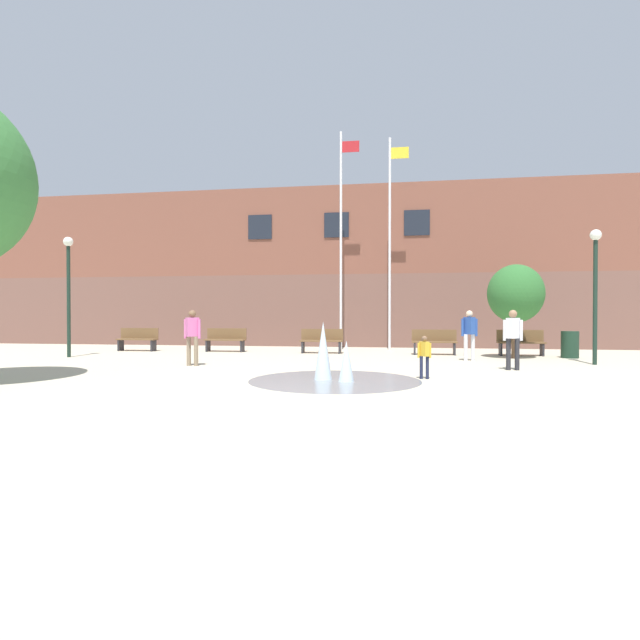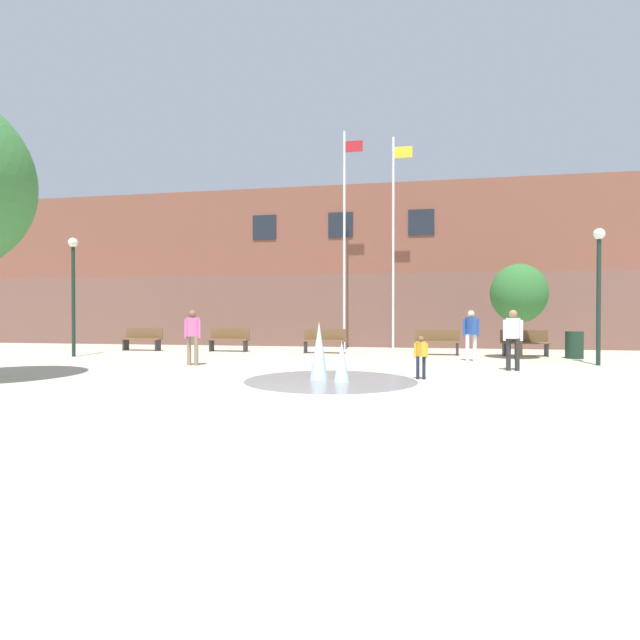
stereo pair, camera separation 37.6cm
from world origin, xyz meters
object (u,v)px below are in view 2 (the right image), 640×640
(lamp_post_right_lane, at_px, (599,276))
(child_in_fountain, at_px, (421,354))
(park_bench_center, at_px, (324,340))
(flagpole_left, at_px, (345,235))
(teen_by_trashcan, at_px, (193,333))
(park_bench_far_left, at_px, (143,339))
(park_bench_under_left_flagpole, at_px, (229,339))
(adult_watching, at_px, (471,331))
(park_bench_near_trashcan, at_px, (525,342))
(adult_in_red, at_px, (513,335))
(flagpole_right, at_px, (394,238))
(lamp_post_left_lane, at_px, (73,280))
(street_tree_near_building, at_px, (519,294))
(park_bench_under_right_flagpole, at_px, (437,342))
(trash_can, at_px, (574,345))

(lamp_post_right_lane, bearing_deg, child_in_fountain, -141.81)
(park_bench_center, distance_m, flagpole_left, 4.65)
(teen_by_trashcan, relative_size, flagpole_left, 0.18)
(child_in_fountain, bearing_deg, park_bench_far_left, 19.51)
(park_bench_under_left_flagpole, distance_m, adult_watching, 9.24)
(flagpole_left, bearing_deg, park_bench_near_trashcan, -15.38)
(child_in_fountain, bearing_deg, park_bench_near_trashcan, -66.21)
(adult_in_red, relative_size, flagpole_right, 0.19)
(park_bench_under_left_flagpole, height_order, child_in_fountain, child_in_fountain)
(teen_by_trashcan, distance_m, lamp_post_left_lane, 5.92)
(park_bench_far_left, relative_size, street_tree_near_building, 0.51)
(park_bench_center, relative_size, lamp_post_left_lane, 0.39)
(park_bench_center, relative_size, adult_in_red, 1.01)
(park_bench_center, xyz_separation_m, adult_watching, (5.07, -2.24, 0.45))
(adult_in_red, bearing_deg, park_bench_under_left_flagpole, 108.91)
(park_bench_far_left, distance_m, teen_by_trashcan, 6.69)
(flagpole_right, height_order, street_tree_near_building, flagpole_right)
(park_bench_under_left_flagpole, bearing_deg, park_bench_far_left, -176.80)
(park_bench_under_left_flagpole, distance_m, teen_by_trashcan, 5.28)
(child_in_fountain, relative_size, lamp_post_right_lane, 0.25)
(flagpole_left, bearing_deg, teen_by_trashcan, -117.17)
(child_in_fountain, bearing_deg, park_bench_under_right_flagpole, -43.94)
(park_bench_far_left, xyz_separation_m, adult_watching, (12.49, -2.22, 0.45))
(trash_can, bearing_deg, park_bench_center, 175.27)
(child_in_fountain, xyz_separation_m, teen_by_trashcan, (-6.41, 1.90, 0.35))
(park_bench_near_trashcan, height_order, street_tree_near_building, street_tree_near_building)
(park_bench_under_left_flagpole, bearing_deg, lamp_post_left_lane, -144.23)
(lamp_post_right_lane, bearing_deg, park_bench_near_trashcan, 115.21)
(park_bench_far_left, height_order, park_bench_under_left_flagpole, same)
(park_bench_center, xyz_separation_m, child_in_fountain, (3.44, -6.91, 0.10))
(adult_watching, distance_m, adult_in_red, 2.62)
(teen_by_trashcan, bearing_deg, park_bench_center, -163.17)
(park_bench_near_trashcan, relative_size, teen_by_trashcan, 1.01)
(child_in_fountain, relative_size, flagpole_right, 0.11)
(lamp_post_left_lane, bearing_deg, adult_in_red, -6.93)
(park_bench_under_right_flagpole, bearing_deg, lamp_post_right_lane, -33.04)
(trash_can, distance_m, street_tree_near_building, 2.54)
(lamp_post_right_lane, xyz_separation_m, trash_can, (0.02, 2.21, -2.12))
(child_in_fountain, distance_m, flagpole_left, 10.10)
(adult_in_red, bearing_deg, child_in_fountain, 177.94)
(park_bench_under_right_flagpole, bearing_deg, child_in_fountain, -95.83)
(flagpole_left, bearing_deg, park_bench_center, -106.51)
(street_tree_near_building, bearing_deg, adult_in_red, -103.51)
(street_tree_near_building, bearing_deg, adult_watching, -146.42)
(lamp_post_left_lane, bearing_deg, lamp_post_right_lane, 0.41)
(flagpole_left, relative_size, street_tree_near_building, 2.86)
(park_bench_under_right_flagpole, relative_size, adult_in_red, 1.01)
(park_bench_under_left_flagpole, bearing_deg, lamp_post_right_lane, -14.02)
(park_bench_center, bearing_deg, child_in_fountain, -63.53)
(park_bench_under_right_flagpole, bearing_deg, street_tree_near_building, -23.27)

